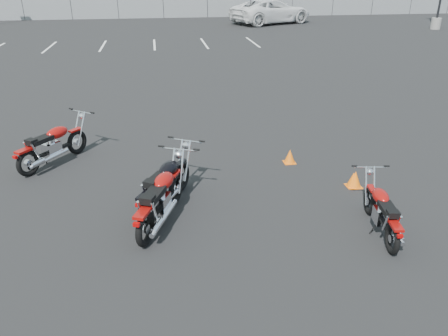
{
  "coord_description": "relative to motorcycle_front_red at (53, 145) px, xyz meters",
  "views": [
    {
      "loc": [
        -0.98,
        -7.03,
        4.21
      ],
      "look_at": [
        0.2,
        0.6,
        0.65
      ],
      "focal_mm": 35.0,
      "sensor_mm": 36.0,
      "label": 1
    }
  ],
  "objects": [
    {
      "name": "training_cone_extra",
      "position": [
        5.45,
        -0.77,
        -0.31
      ],
      "size": [
        0.28,
        0.28,
        0.33
      ],
      "color": "orange",
      "rests_on": "ground"
    },
    {
      "name": "motorcycle_front_red",
      "position": [
        0.0,
        0.0,
        0.0
      ],
      "size": [
        1.6,
        1.92,
        1.04
      ],
      "color": "black",
      "rests_on": "ground"
    },
    {
      "name": "motorcycle_second_black",
      "position": [
        2.51,
        -2.4,
        -0.0
      ],
      "size": [
        1.38,
        2.02,
        1.04
      ],
      "color": "black",
      "rests_on": "ground"
    },
    {
      "name": "parking_line_stripes",
      "position": [
        0.96,
        17.17,
        -0.47
      ],
      "size": [
        15.12,
        4.0,
        0.01
      ],
      "color": "silver",
      "rests_on": "ground"
    },
    {
      "name": "motorcycle_third_red",
      "position": [
        2.41,
        -2.97,
        0.01
      ],
      "size": [
        1.25,
        2.12,
        1.06
      ],
      "color": "black",
      "rests_on": "ground"
    },
    {
      "name": "chainlink_fence",
      "position": [
        3.46,
        32.17,
        0.43
      ],
      "size": [
        80.06,
        0.06,
        1.8
      ],
      "color": "slate",
      "rests_on": "ground"
    },
    {
      "name": "white_van",
      "position": [
        11.98,
        26.51,
        1.02
      ],
      "size": [
        6.08,
        8.42,
        2.97
      ],
      "primitive_type": "imported",
      "rotation": [
        0.0,
        0.0,
        1.99
      ],
      "color": "silver",
      "rests_on": "ground"
    },
    {
      "name": "training_cone_far",
      "position": [
        6.41,
        -2.16,
        -0.31
      ],
      "size": [
        0.27,
        0.27,
        0.32
      ],
      "color": "orange",
      "rests_on": "ground"
    },
    {
      "name": "motorcycle_rear_red",
      "position": [
        6.15,
        -3.87,
        -0.07
      ],
      "size": [
        0.7,
        1.8,
        0.88
      ],
      "color": "black",
      "rests_on": "ground"
    },
    {
      "name": "ground",
      "position": [
        3.46,
        -2.83,
        -0.47
      ],
      "size": [
        120.0,
        120.0,
        0.0
      ],
      "primitive_type": "plane",
      "color": "black",
      "rests_on": "ground"
    },
    {
      "name": "training_cone_near",
      "position": [
        6.45,
        -2.17,
        -0.3
      ],
      "size": [
        0.29,
        0.29,
        0.35
      ],
      "color": "orange",
      "rests_on": "ground"
    }
  ]
}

